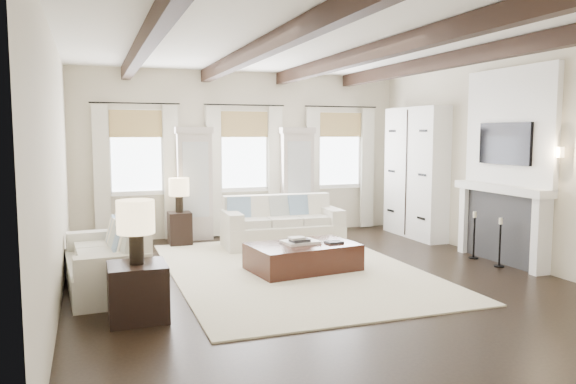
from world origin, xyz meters
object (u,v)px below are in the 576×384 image
object	(u,v)px
sofa_back	(281,226)
sofa_left	(110,262)
side_table_front	(138,292)
side_table_back	(180,229)
ottoman	(303,257)

from	to	relation	value
sofa_back	sofa_left	size ratio (longest dim) A/B	1.04
sofa_left	side_table_front	xyz separation A→B (m)	(0.23, -1.38, -0.04)
side_table_front	side_table_back	world-z (taller)	side_table_front
sofa_back	side_table_front	bearing A→B (deg)	-130.09
side_table_back	ottoman	bearing A→B (deg)	-60.87
sofa_back	ottoman	world-z (taller)	sofa_back
ottoman	side_table_back	size ratio (longest dim) A/B	2.55
sofa_left	side_table_back	world-z (taller)	sofa_left
sofa_back	sofa_left	bearing A→B (deg)	-147.59
sofa_back	ottoman	distance (m)	1.89
ottoman	side_table_back	xyz separation A→B (m)	(-1.40, 2.51, 0.10)
sofa_back	side_table_back	world-z (taller)	sofa_back
sofa_left	side_table_front	world-z (taller)	sofa_left
side_table_front	sofa_left	bearing A→B (deg)	99.56
ottoman	side_table_back	bearing A→B (deg)	111.46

